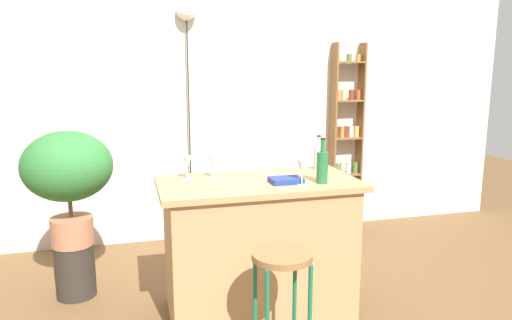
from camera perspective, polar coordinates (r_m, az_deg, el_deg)
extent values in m
cube|color=beige|center=(4.75, -5.07, 7.46)|extent=(6.40, 0.10, 2.80)
cube|color=tan|center=(3.37, 0.30, -10.61)|extent=(1.23, 0.64, 0.90)
cube|color=tan|center=(3.22, 0.31, -2.84)|extent=(1.34, 0.70, 0.04)
cylinder|color=#196642|center=(2.85, -0.11, -17.31)|extent=(0.02, 0.02, 0.67)
cylinder|color=#196642|center=(2.91, 4.61, -16.68)|extent=(0.02, 0.02, 0.67)
cylinder|color=olive|center=(2.62, 3.13, -11.33)|extent=(0.33, 0.33, 0.03)
cube|color=brown|center=(5.01, 9.11, 2.56)|extent=(0.02, 0.16, 1.93)
cube|color=brown|center=(5.15, 12.24, 2.66)|extent=(0.02, 0.16, 1.93)
cube|color=brown|center=(5.24, 10.40, -5.77)|extent=(0.29, 0.16, 0.02)
cylinder|color=#994C23|center=(5.19, 9.37, -5.25)|extent=(0.07, 0.07, 0.10)
cylinder|color=#4C7033|center=(5.24, 10.45, -5.15)|extent=(0.07, 0.07, 0.10)
cylinder|color=beige|center=(5.27, 11.44, -5.08)|extent=(0.07, 0.07, 0.10)
cube|color=brown|center=(5.15, 10.54, -1.65)|extent=(0.29, 0.16, 0.02)
cylinder|color=#4C7033|center=(5.08, 9.50, -1.03)|extent=(0.06, 0.06, 0.11)
cylinder|color=beige|center=(5.12, 10.23, -0.96)|extent=(0.06, 0.06, 0.11)
cylinder|color=silver|center=(5.14, 10.95, -0.93)|extent=(0.06, 0.06, 0.11)
cylinder|color=#4C7033|center=(5.17, 11.74, -0.88)|extent=(0.06, 0.06, 0.11)
cube|color=brown|center=(5.08, 10.70, 2.61)|extent=(0.29, 0.16, 0.02)
cylinder|color=brown|center=(5.03, 9.59, 3.31)|extent=(0.05, 0.05, 0.11)
cylinder|color=#AD7A38|center=(5.05, 10.19, 3.31)|extent=(0.05, 0.05, 0.11)
cylinder|color=brown|center=(5.08, 10.67, 3.34)|extent=(0.05, 0.05, 0.11)
cylinder|color=silver|center=(5.09, 11.25, 3.34)|extent=(0.05, 0.05, 0.11)
cylinder|color=gold|center=(5.11, 11.88, 3.35)|extent=(0.05, 0.05, 0.11)
cube|color=brown|center=(5.04, 10.85, 6.97)|extent=(0.29, 0.16, 0.02)
cylinder|color=#AD7A38|center=(4.99, 9.79, 7.65)|extent=(0.05, 0.05, 0.10)
cylinder|color=beige|center=(5.01, 10.45, 7.64)|extent=(0.05, 0.05, 0.10)
cylinder|color=brown|center=(5.05, 11.29, 7.63)|extent=(0.05, 0.05, 0.10)
cylinder|color=#994C23|center=(5.09, 12.08, 7.63)|extent=(0.05, 0.05, 0.10)
cube|color=brown|center=(5.03, 11.01, 11.36)|extent=(0.29, 0.16, 0.02)
cylinder|color=beige|center=(4.99, 9.93, 11.92)|extent=(0.05, 0.05, 0.07)
cylinder|color=#4C7033|center=(5.03, 11.03, 11.87)|extent=(0.05, 0.05, 0.07)
cylinder|color=#AD7A38|center=(5.07, 12.09, 11.83)|extent=(0.05, 0.05, 0.07)
cylinder|color=#2D2823|center=(3.90, -20.73, -12.16)|extent=(0.29, 0.29, 0.40)
cylinder|color=#A86B4C|center=(3.79, -21.04, -7.90)|extent=(0.30, 0.30, 0.21)
cylinder|color=brown|center=(3.74, -21.23, -5.22)|extent=(0.03, 0.03, 0.16)
ellipsoid|color=#2D7033|center=(3.67, -21.56, -0.69)|extent=(0.63, 0.57, 0.51)
cylinder|color=#B2B2B7|center=(3.59, 7.45, 0.27)|extent=(0.07, 0.07, 0.18)
cylinder|color=#B2B2B7|center=(3.57, 7.50, 2.20)|extent=(0.03, 0.03, 0.07)
cylinder|color=black|center=(3.57, 7.51, 2.84)|extent=(0.03, 0.03, 0.01)
cylinder|color=#236638|center=(3.16, 7.89, -0.91)|extent=(0.07, 0.07, 0.21)
cylinder|color=#236638|center=(3.14, 7.96, 1.68)|extent=(0.03, 0.03, 0.08)
cylinder|color=black|center=(3.13, 7.98, 2.52)|extent=(0.03, 0.03, 0.01)
cylinder|color=silver|center=(3.29, -8.12, -2.27)|extent=(0.06, 0.06, 0.00)
cylinder|color=silver|center=(3.28, -8.14, -1.60)|extent=(0.01, 0.01, 0.07)
cone|color=silver|center=(3.26, -8.17, -0.23)|extent=(0.07, 0.07, 0.08)
cylinder|color=silver|center=(3.29, -5.03, -2.20)|extent=(0.06, 0.06, 0.00)
cylinder|color=silver|center=(3.28, -5.04, -1.52)|extent=(0.01, 0.01, 0.07)
cone|color=silver|center=(3.27, -5.07, -0.15)|extent=(0.07, 0.07, 0.08)
cylinder|color=silver|center=(3.11, 5.47, -2.96)|extent=(0.06, 0.06, 0.00)
cylinder|color=silver|center=(3.11, 5.48, -2.25)|extent=(0.01, 0.01, 0.07)
cone|color=silver|center=(3.09, 5.51, -0.81)|extent=(0.07, 0.07, 0.08)
cube|color=navy|center=(3.17, 3.58, -2.41)|extent=(0.21, 0.15, 0.03)
cylinder|color=black|center=(4.63, -7.93, 3.59)|extent=(0.01, 0.01, 2.20)
sphere|color=white|center=(4.62, -8.30, 17.26)|extent=(0.19, 0.19, 0.19)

